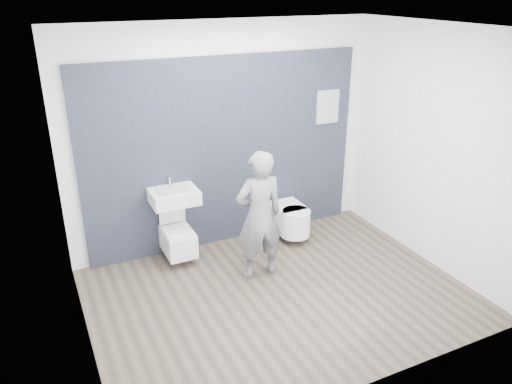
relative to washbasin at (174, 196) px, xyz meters
name	(u,v)px	position (x,y,z in m)	size (l,w,h in m)	color
ground	(279,294)	(0.77, -1.23, -0.85)	(4.00, 4.00, 0.00)	brown
room_shell	(283,143)	(0.77, -1.23, 0.89)	(4.00, 4.00, 4.00)	white
tile_wall	(228,238)	(0.77, 0.24, -0.85)	(3.60, 0.06, 2.40)	black
washbasin	(174,196)	(0.00, 0.00, 0.00)	(0.55, 0.42, 0.42)	white
toilet_square	(178,240)	(0.00, -0.04, -0.56)	(0.35, 0.50, 0.68)	white
toilet_rounded	(291,219)	(1.53, -0.13, -0.56)	(0.39, 0.66, 0.36)	white
info_placard	(321,219)	(2.22, 0.19, -0.85)	(0.33, 0.03, 0.44)	white
visitor	(259,216)	(0.75, -0.76, -0.08)	(0.56, 0.37, 1.53)	gray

